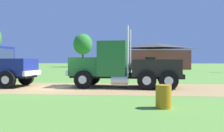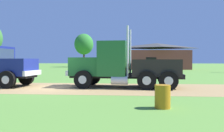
{
  "view_description": "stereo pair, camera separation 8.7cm",
  "coord_description": "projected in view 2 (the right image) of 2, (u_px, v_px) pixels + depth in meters",
  "views": [
    {
      "loc": [
        4.81,
        -14.58,
        1.78
      ],
      "look_at": [
        3.58,
        0.37,
        1.38
      ],
      "focal_mm": 37.85,
      "sensor_mm": 36.0,
      "label": 1
    },
    {
      "loc": [
        4.9,
        -14.57,
        1.78
      ],
      "look_at": [
        3.58,
        0.37,
        1.38
      ],
      "focal_mm": 37.85,
      "sensor_mm": 36.0,
      "label": 2
    }
  ],
  "objects": [
    {
      "name": "tree_mid",
      "position": [
        84.0,
        44.0,
        57.91
      ],
      "size": [
        4.65,
        4.65,
        8.16
      ],
      "color": "#513823",
      "rests_on": "ground_plane"
    },
    {
      "name": "steel_barrel",
      "position": [
        163.0,
        97.0,
        8.63
      ],
      "size": [
        0.57,
        0.57,
        0.86
      ],
      "primitive_type": "cylinder",
      "color": "#B27214",
      "rests_on": "ground_plane"
    },
    {
      "name": "dirt_track",
      "position": [
        56.0,
        88.0,
        14.98
      ],
      "size": [
        120.0,
        5.88,
        0.01
      ],
      "primitive_type": "cube",
      "color": "#9E7E4F",
      "rests_on": "ground_plane"
    },
    {
      "name": "truck_foreground_white",
      "position": [
        123.0,
        66.0,
        15.25
      ],
      "size": [
        7.4,
        3.14,
        3.84
      ],
      "color": "black",
      "rests_on": "ground_plane"
    },
    {
      "name": "shed_building",
      "position": [
        156.0,
        57.0,
        44.7
      ],
      "size": [
        12.56,
        8.6,
        4.91
      ],
      "color": "brown",
      "rests_on": "ground_plane"
    },
    {
      "name": "ground_plane",
      "position": [
        56.0,
        88.0,
        14.99
      ],
      "size": [
        200.0,
        200.0,
        0.0
      ],
      "primitive_type": "plane",
      "color": "#588936"
    }
  ]
}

